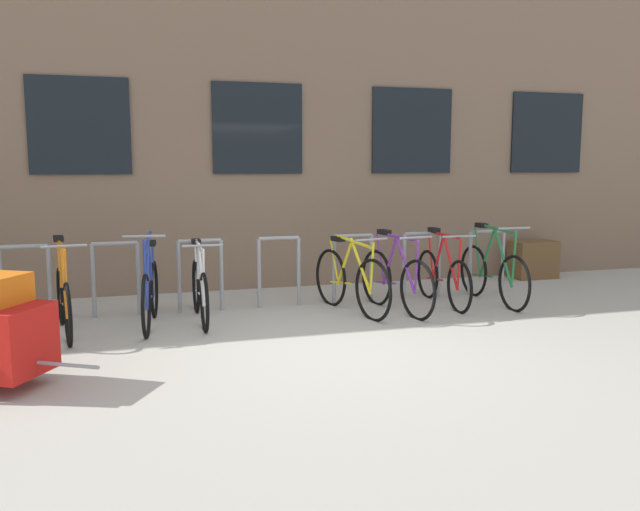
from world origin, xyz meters
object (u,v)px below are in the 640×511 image
(bicycle_green, at_px, (493,273))
(bicycle_blue, at_px, (150,293))
(bicycle_purple, at_px, (396,280))
(bicycle_red, at_px, (443,276))
(bicycle_white, at_px, (200,290))
(planter_box, at_px, (533,259))
(bicycle_yellow, at_px, (351,281))
(bicycle_orange, at_px, (64,299))

(bicycle_green, bearing_deg, bicycle_blue, -179.61)
(bicycle_blue, distance_m, bicycle_purple, 2.96)
(bicycle_red, relative_size, bicycle_white, 0.99)
(bicycle_green, xyz_separation_m, planter_box, (1.64, 1.49, -0.10))
(bicycle_blue, height_order, bicycle_purple, bicycle_blue)
(bicycle_white, relative_size, bicycle_yellow, 0.98)
(bicycle_blue, relative_size, bicycle_yellow, 0.97)
(bicycle_white, xyz_separation_m, planter_box, (5.48, 1.44, -0.07))
(bicycle_blue, distance_m, bicycle_red, 3.71)
(bicycle_red, xyz_separation_m, bicycle_purple, (-0.75, -0.21, 0.02))
(bicycle_red, relative_size, bicycle_purple, 0.99)
(planter_box, bearing_deg, bicycle_white, -165.32)
(bicycle_blue, bearing_deg, planter_box, 14.16)
(bicycle_blue, distance_m, bicycle_orange, 0.91)
(bicycle_purple, xyz_separation_m, bicycle_white, (-2.40, 0.19, -0.02))
(bicycle_red, distance_m, planter_box, 2.73)
(bicycle_red, relative_size, planter_box, 2.37)
(bicycle_green, bearing_deg, bicycle_red, 173.46)
(bicycle_purple, height_order, planter_box, bicycle_purple)
(bicycle_red, bearing_deg, bicycle_orange, -177.49)
(bicycle_orange, xyz_separation_m, bicycle_white, (1.48, 0.18, -0.01))
(bicycle_blue, distance_m, bicycle_yellow, 2.41)
(bicycle_orange, bearing_deg, bicycle_yellow, 1.97)
(bicycle_yellow, distance_m, planter_box, 3.94)
(bicycle_blue, bearing_deg, bicycle_purple, -1.90)
(bicycle_white, xyz_separation_m, bicycle_yellow, (1.84, -0.07, 0.03))
(bicycle_blue, bearing_deg, bicycle_orange, -174.14)
(bicycle_orange, relative_size, planter_box, 2.40)
(bicycle_blue, relative_size, bicycle_white, 0.99)
(bicycle_white, relative_size, planter_box, 2.39)
(bicycle_orange, bearing_deg, planter_box, 13.10)
(bicycle_purple, bearing_deg, bicycle_yellow, 167.86)
(bicycle_yellow, xyz_separation_m, planter_box, (3.64, 1.50, -0.09))
(bicycle_yellow, height_order, planter_box, bicycle_yellow)
(bicycle_blue, xyz_separation_m, bicycle_white, (0.57, 0.09, -0.01))
(bicycle_purple, height_order, bicycle_white, bicycle_purple)
(bicycle_yellow, bearing_deg, bicycle_green, 0.27)
(bicycle_purple, bearing_deg, bicycle_white, 175.52)
(planter_box, bearing_deg, bicycle_purple, -152.24)
(planter_box, bearing_deg, bicycle_yellow, -157.53)
(bicycle_yellow, bearing_deg, bicycle_blue, -179.50)
(bicycle_green, distance_m, planter_box, 2.22)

